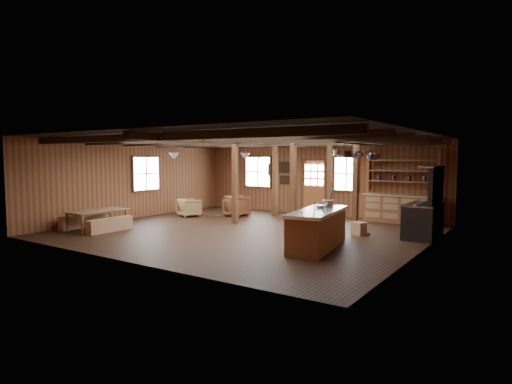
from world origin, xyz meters
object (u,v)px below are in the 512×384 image
dining_table (98,220)px  armchair_a (236,207)px  armchair_b (237,205)px  kitchen_island (317,229)px  commercial_range (425,215)px  armchair_c (190,208)px

dining_table → armchair_a: armchair_a is taller
armchair_a → armchair_b: armchair_b is taller
kitchen_island → dining_table: 6.84m
dining_table → kitchen_island: bearing=-77.8°
kitchen_island → commercial_range: size_ratio=1.32×
armchair_b → dining_table: bearing=106.6°
dining_table → armchair_c: armchair_c is taller
armchair_b → armchair_a: bearing=137.6°
commercial_range → armchair_c: 8.28m
armchair_b → armchair_c: (-1.32, -1.21, -0.05)m
armchair_a → commercial_range: bearing=169.1°
kitchen_island → armchair_a: kitchen_island is taller
kitchen_island → dining_table: size_ratio=1.53×
kitchen_island → armchair_c: 6.86m
commercial_range → dining_table: bearing=-153.7°
armchair_a → armchair_c: (-1.36, -1.05, 0.00)m
armchair_c → armchair_a: bearing=-118.4°
commercial_range → armchair_a: bearing=175.4°
armchair_b → kitchen_island: bearing=179.3°
kitchen_island → commercial_range: 3.42m
kitchen_island → commercial_range: bearing=48.4°
dining_table → armchair_b: bearing=-17.2°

